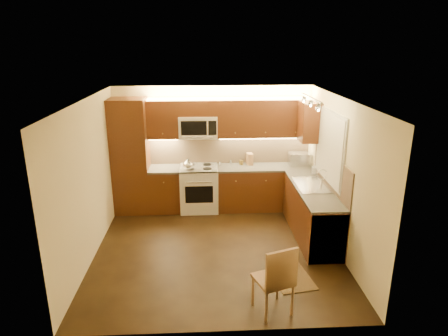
{
  "coord_description": "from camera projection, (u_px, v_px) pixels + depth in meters",
  "views": [
    {
      "loc": [
        -0.19,
        -5.93,
        3.33
      ],
      "look_at": [
        0.15,
        0.55,
        1.25
      ],
      "focal_mm": 31.7,
      "sensor_mm": 36.0,
      "label": 1
    }
  ],
  "objects": [
    {
      "name": "pantry",
      "position": [
        131.0,
        157.0,
        7.85
      ],
      "size": [
        0.7,
        0.6,
        2.3
      ],
      "primitive_type": "cube",
      "color": "#431F0E",
      "rests_on": "floor"
    },
    {
      "name": "faucet",
      "position": [
        322.0,
        177.0,
        6.96
      ],
      "size": [
        0.2,
        0.04,
        0.3
      ],
      "primitive_type": null,
      "color": "silver",
      "rests_on": "counter_right"
    },
    {
      "name": "soap_bottle",
      "position": [
        314.0,
        169.0,
        7.59
      ],
      "size": [
        0.11,
        0.11,
        0.2
      ],
      "primitive_type": "imported",
      "rotation": [
        0.0,
        0.0,
        -0.24
      ],
      "color": "silver",
      "rests_on": "counter_right"
    },
    {
      "name": "wall_left",
      "position": [
        89.0,
        181.0,
        6.19
      ],
      "size": [
        0.01,
        4.0,
        2.5
      ],
      "primitive_type": "cube",
      "color": "beige",
      "rests_on": "ground"
    },
    {
      "name": "upper_cab_bridge",
      "position": [
        198.0,
        108.0,
        7.75
      ],
      "size": [
        0.76,
        0.35,
        0.31
      ],
      "primitive_type": "cube",
      "color": "#431F0E",
      "rests_on": "wall_back"
    },
    {
      "name": "wall_front",
      "position": [
        223.0,
        238.0,
        4.38
      ],
      "size": [
        4.0,
        0.01,
        2.5
      ],
      "primitive_type": "cube",
      "color": "beige",
      "rests_on": "ground"
    },
    {
      "name": "wall_right",
      "position": [
        340.0,
        177.0,
        6.39
      ],
      "size": [
        0.01,
        4.0,
        2.5
      ],
      "primitive_type": "cube",
      "color": "beige",
      "rests_on": "ground"
    },
    {
      "name": "microwave",
      "position": [
        198.0,
        127.0,
        7.85
      ],
      "size": [
        0.76,
        0.38,
        0.44
      ],
      "primitive_type": null,
      "color": "silver",
      "rests_on": "wall_back"
    },
    {
      "name": "base_cab_back_left",
      "position": [
        166.0,
        190.0,
        8.1
      ],
      "size": [
        0.62,
        0.6,
        0.86
      ],
      "primitive_type": "cube",
      "color": "#431F0E",
      "rests_on": "floor"
    },
    {
      "name": "base_cab_back_right",
      "position": [
        264.0,
        188.0,
        8.21
      ],
      "size": [
        1.92,
        0.6,
        0.86
      ],
      "primitive_type": "cube",
      "color": "#431F0E",
      "rests_on": "floor"
    },
    {
      "name": "window_frame",
      "position": [
        330.0,
        147.0,
        6.8
      ],
      "size": [
        0.03,
        1.44,
        1.24
      ],
      "primitive_type": "cube",
      "color": "silver",
      "rests_on": "wall_right"
    },
    {
      "name": "floor",
      "position": [
        217.0,
        248.0,
        6.67
      ],
      "size": [
        4.0,
        4.0,
        0.01
      ],
      "primitive_type": "cube",
      "color": "black",
      "rests_on": "ground"
    },
    {
      "name": "counter_back_left",
      "position": [
        165.0,
        169.0,
        7.97
      ],
      "size": [
        0.62,
        0.6,
        0.04
      ],
      "primitive_type": "cube",
      "color": "#363331",
      "rests_on": "base_cab_back_left"
    },
    {
      "name": "upper_cab_back_left",
      "position": [
        163.0,
        119.0,
        7.78
      ],
      "size": [
        0.62,
        0.35,
        0.75
      ],
      "primitive_type": "cube",
      "color": "#431F0E",
      "rests_on": "wall_back"
    },
    {
      "name": "counter_right",
      "position": [
        313.0,
        189.0,
        6.86
      ],
      "size": [
        0.6,
        2.0,
        0.04
      ],
      "primitive_type": "cube",
      "color": "#363331",
      "rests_on": "base_cab_right"
    },
    {
      "name": "upper_cab_back_right",
      "position": [
        265.0,
        118.0,
        7.88
      ],
      "size": [
        1.92,
        0.35,
        0.75
      ],
      "primitive_type": "cube",
      "color": "#431F0E",
      "rests_on": "wall_back"
    },
    {
      "name": "window_blinds",
      "position": [
        329.0,
        147.0,
        6.8
      ],
      "size": [
        0.02,
        1.36,
        1.16
      ],
      "primitive_type": "cube",
      "color": "silver",
      "rests_on": "wall_right"
    },
    {
      "name": "wall_back",
      "position": [
        213.0,
        147.0,
        8.19
      ],
      "size": [
        4.0,
        0.01,
        2.5
      ],
      "primitive_type": "cube",
      "color": "beige",
      "rests_on": "ground"
    },
    {
      "name": "dining_chair",
      "position": [
        273.0,
        278.0,
        4.99
      ],
      "size": [
        0.55,
        0.55,
        0.97
      ],
      "primitive_type": null,
      "rotation": [
        0.0,
        0.0,
        0.34
      ],
      "color": "olive",
      "rests_on": "floor"
    },
    {
      "name": "backsplash_right",
      "position": [
        331.0,
        172.0,
        6.78
      ],
      "size": [
        0.02,
        2.0,
        0.6
      ],
      "primitive_type": "cube",
      "color": "tan",
      "rests_on": "wall_right"
    },
    {
      "name": "dishwasher",
      "position": [
        323.0,
        231.0,
        6.34
      ],
      "size": [
        0.58,
        0.6,
        0.84
      ],
      "primitive_type": "cube",
      "color": "silver",
      "rests_on": "floor"
    },
    {
      "name": "stove",
      "position": [
        199.0,
        188.0,
        8.11
      ],
      "size": [
        0.76,
        0.65,
        0.92
      ],
      "primitive_type": null,
      "color": "silver",
      "rests_on": "floor"
    },
    {
      "name": "kettle",
      "position": [
        188.0,
        164.0,
        7.76
      ],
      "size": [
        0.26,
        0.26,
        0.24
      ],
      "primitive_type": null,
      "rotation": [
        0.0,
        0.0,
        0.38
      ],
      "color": "silver",
      "rests_on": "stove"
    },
    {
      "name": "spice_jar_b",
      "position": [
        242.0,
        163.0,
        8.15
      ],
      "size": [
        0.05,
        0.05,
        0.1
      ],
      "primitive_type": "cylinder",
      "rotation": [
        0.0,
        0.0,
        0.02
      ],
      "color": "brown",
      "rests_on": "counter_back_right"
    },
    {
      "name": "ceiling",
      "position": [
        216.0,
        100.0,
        5.9
      ],
      "size": [
        4.0,
        4.0,
        0.01
      ],
      "primitive_type": "cube",
      "color": "beige",
      "rests_on": "ground"
    },
    {
      "name": "sink",
      "position": [
        312.0,
        181.0,
        6.98
      ],
      "size": [
        0.52,
        0.86,
        0.15
      ],
      "primitive_type": null,
      "color": "silver",
      "rests_on": "counter_right"
    },
    {
      "name": "base_cab_right",
      "position": [
        312.0,
        213.0,
        7.0
      ],
      "size": [
        0.6,
        2.0,
        0.86
      ],
      "primitive_type": "cube",
      "color": "#431F0E",
      "rests_on": "floor"
    },
    {
      "name": "toaster_oven",
      "position": [
        299.0,
        159.0,
        8.13
      ],
      "size": [
        0.43,
        0.33,
        0.26
      ],
      "primitive_type": "cube",
      "rotation": [
        0.0,
        0.0,
        0.01
      ],
      "color": "silver",
      "rests_on": "counter_back_right"
    },
    {
      "name": "counter_back_right",
      "position": [
        265.0,
        167.0,
        8.07
      ],
      "size": [
        1.92,
        0.6,
        0.04
      ],
      "primitive_type": "cube",
      "color": "#363331",
      "rests_on": "base_cab_back_right"
    },
    {
      "name": "rug",
      "position": [
        291.0,
        276.0,
        5.86
      ],
      "size": [
        0.66,
        0.88,
        0.01
      ],
      "primitive_type": "cube",
      "rotation": [
        0.0,
        0.0,
        0.16
      ],
      "color": "black",
      "rests_on": "floor"
    },
    {
      "name": "backsplash_back",
      "position": [
        230.0,
        149.0,
        8.21
      ],
      "size": [
        3.3,
        0.02,
        0.6
      ],
      "primitive_type": "cube",
      "color": "tan",
      "rests_on": "wall_back"
    },
    {
      "name": "spice_jar_a",
      "position": [
        231.0,
        162.0,
        8.17
      ],
      "size": [
        0.05,
        0.05,
        0.1
      ],
      "primitive_type": "cylinder",
      "rotation": [
        0.0,
        0.0,
        -0.08
      ],
      "color": "silver",
      "rests_on": "counter_back_right"
    },
    {
      "name": "spice_jar_c",
      "position": [
        220.0,
        164.0,
        8.1
      ],
      "size": [
        0.05,
        0.05,
        0.09
      ],
      "primitive_type": "cylinder",
      "rotation": [
        0.0,
        0.0,
        0.26
      ],
      "color": "silver",
      "rests_on": "counter_back_right"
    },
    {
      "name": "track_light_bar",
      "position": [
        311.0,
        98.0,
        6.37
      ],
      "size": [
        0.04,
        1.2,
        0.03
      ],
      "primitive_type": "cube",
      "color": "silver",
      "rests_on": "ceiling"
    },
    {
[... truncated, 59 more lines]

